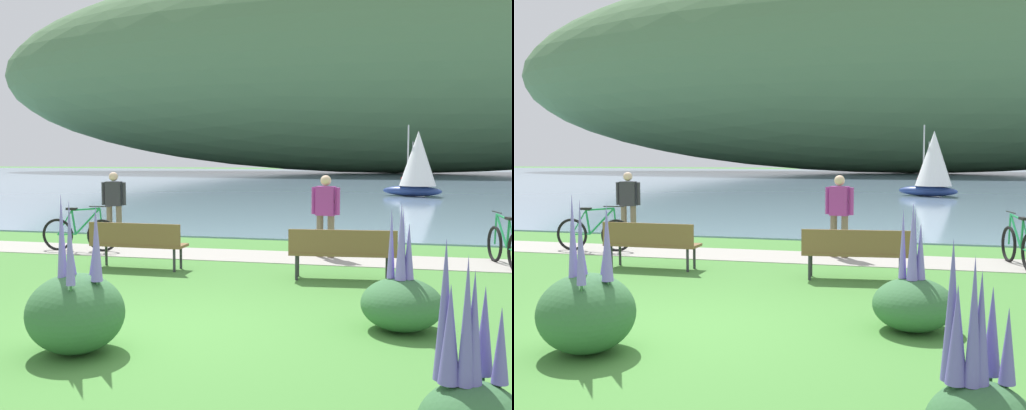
# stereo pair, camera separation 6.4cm
# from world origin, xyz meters

# --- Properties ---
(ground_plane) EXTENTS (200.00, 200.00, 0.00)m
(ground_plane) POSITION_xyz_m (0.00, 0.00, 0.00)
(ground_plane) COLOR #478438
(bay_water) EXTENTS (180.00, 80.00, 0.04)m
(bay_water) POSITION_xyz_m (0.00, 47.99, 0.02)
(bay_water) COLOR #7A99B2
(bay_water) RESTS_ON ground
(distant_hillside) EXTENTS (104.16, 28.00, 25.80)m
(distant_hillside) POSITION_xyz_m (1.92, 68.42, 12.94)
(distant_hillside) COLOR #4C7047
(distant_hillside) RESTS_ON bay_water
(shoreline_path) EXTENTS (60.00, 1.50, 0.01)m
(shoreline_path) POSITION_xyz_m (0.00, 5.50, 0.01)
(shoreline_path) COLOR #A39E93
(shoreline_path) RESTS_ON ground
(park_bench_near_camera) EXTENTS (1.84, 0.65, 0.88)m
(park_bench_near_camera) POSITION_xyz_m (1.76, 3.45, 0.52)
(park_bench_near_camera) COLOR brown
(park_bench_near_camera) RESTS_ON ground
(park_bench_further_along) EXTENTS (1.81, 0.50, 0.88)m
(park_bench_further_along) POSITION_xyz_m (-2.04, 3.59, 0.52)
(park_bench_further_along) COLOR brown
(park_bench_further_along) RESTS_ON ground
(bicycle_leaning_near_bench) EXTENTS (0.42, 1.75, 1.01)m
(bicycle_leaning_near_bench) POSITION_xyz_m (4.65, 5.43, 0.40)
(bicycle_leaning_near_bench) COLOR black
(bicycle_leaning_near_bench) RESTS_ON ground
(bicycle_beside_path) EXTENTS (1.77, 0.20, 1.01)m
(bicycle_beside_path) POSITION_xyz_m (-4.16, 5.27, 0.40)
(bicycle_beside_path) COLOR black
(bicycle_beside_path) RESTS_ON ground
(person_at_shoreline) EXTENTS (0.60, 0.27, 1.71)m
(person_at_shoreline) POSITION_xyz_m (-4.14, 6.87, 0.98)
(person_at_shoreline) COLOR #72604C
(person_at_shoreline) RESTS_ON ground
(person_on_the_grass) EXTENTS (0.60, 0.30, 1.71)m
(person_on_the_grass) POSITION_xyz_m (1.21, 5.67, 0.98)
(person_on_the_grass) COLOR #72604C
(person_on_the_grass) RESTS_ON ground
(echium_bush_closest_to_camera) EXTENTS (1.04, 1.04, 1.71)m
(echium_bush_closest_to_camera) POSITION_xyz_m (-0.65, -1.03, 0.46)
(echium_bush_closest_to_camera) COLOR #386B3D
(echium_bush_closest_to_camera) RESTS_ON ground
(echium_bush_beside_closest) EXTENTS (0.98, 0.98, 1.56)m
(echium_bush_beside_closest) POSITION_xyz_m (2.73, 0.63, 0.37)
(echium_bush_beside_closest) COLOR #386B3D
(echium_bush_beside_closest) RESTS_ON ground
(sailboat_nearest_to_shore) EXTENTS (2.63, 2.50, 3.21)m
(sailboat_nearest_to_shore) POSITION_xyz_m (4.01, 43.20, 1.55)
(sailboat_nearest_to_shore) COLOR #B22323
(sailboat_nearest_to_shore) RESTS_ON bay_water
(sailboat_toward_hillside) EXTENTS (3.21, 2.37, 3.65)m
(sailboat_toward_hillside) POSITION_xyz_m (3.55, 25.27, 1.76)
(sailboat_toward_hillside) COLOR navy
(sailboat_toward_hillside) RESTS_ON bay_water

